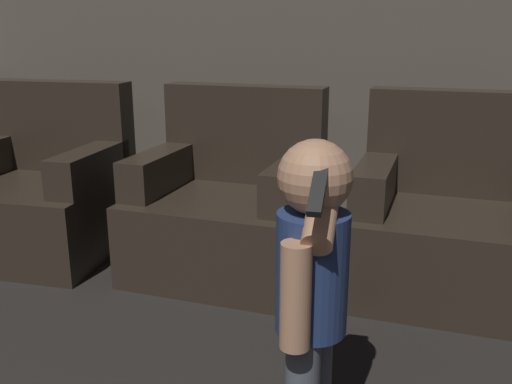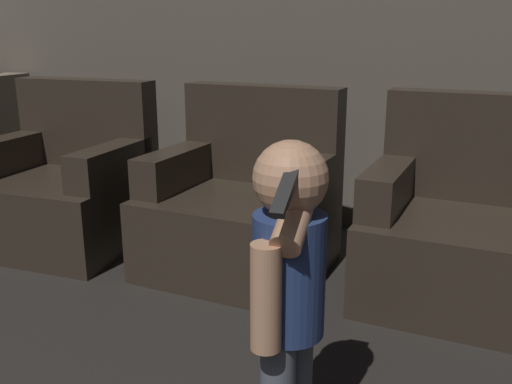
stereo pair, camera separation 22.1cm
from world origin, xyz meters
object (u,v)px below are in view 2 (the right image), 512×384
at_px(armchair_left, 66,189).
at_px(armchair_right, 466,232).
at_px(armchair_middle, 243,208).
at_px(person_toddler, 288,276).

relative_size(armchair_left, armchair_right, 0.99).
xyz_separation_m(armchair_middle, person_toddler, (0.60, -1.23, 0.23)).
bearing_deg(armchair_middle, person_toddler, -58.50).
height_order(armchair_right, person_toddler, person_toddler).
xyz_separation_m(armchair_left, armchair_right, (2.20, -0.00, 0.00)).
height_order(armchair_middle, armchair_right, same).
relative_size(armchair_left, armchair_middle, 0.99).
bearing_deg(armchair_right, armchair_middle, -174.53).
bearing_deg(person_toddler, armchair_left, -114.25).
relative_size(armchair_middle, armchair_right, 1.00).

